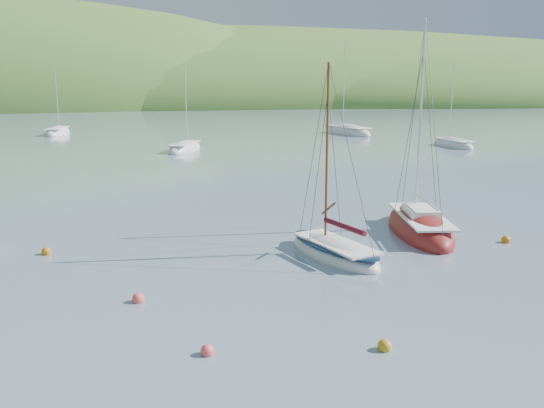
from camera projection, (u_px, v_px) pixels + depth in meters
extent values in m
plane|color=slate|center=(281.00, 312.00, 20.96)|extent=(700.00, 700.00, 0.00)
ellipsoid|color=#43752C|center=(179.00, 100.00, 184.69)|extent=(440.00, 110.00, 44.00)
ellipsoid|color=#43752C|center=(469.00, 99.00, 189.97)|extent=(240.00, 100.00, 34.00)
ellipsoid|color=white|center=(334.00, 254.00, 27.38)|extent=(4.09, 6.38, 1.47)
cube|color=white|center=(336.00, 243.00, 27.16)|extent=(3.12, 4.95, 0.10)
cylinder|color=brown|center=(327.00, 154.00, 27.04)|extent=(0.12, 0.12, 7.99)
ellipsoid|color=#0A1D35|center=(334.00, 245.00, 27.29)|extent=(4.03, 6.31, 0.25)
cylinder|color=#5B111E|center=(344.00, 227.00, 26.46)|extent=(1.19, 2.79, 0.24)
ellipsoid|color=maroon|center=(420.00, 230.00, 31.35)|extent=(3.83, 8.26, 2.19)
cube|color=white|center=(421.00, 216.00, 31.03)|extent=(2.89, 6.43, 0.10)
cylinder|color=silver|center=(420.00, 118.00, 31.08)|extent=(0.12, 0.12, 9.94)
cube|color=white|center=(422.00, 212.00, 30.98)|extent=(1.79, 2.41, 0.42)
cylinder|color=silver|center=(427.00, 202.00, 30.06)|extent=(0.63, 3.79, 0.09)
ellipsoid|color=white|center=(185.00, 150.00, 64.39)|extent=(4.91, 7.44, 1.92)
cube|color=white|center=(184.00, 143.00, 64.11)|extent=(3.75, 5.77, 0.10)
cylinder|color=silver|center=(186.00, 103.00, 64.16)|extent=(0.12, 0.12, 8.43)
ellipsoid|color=white|center=(348.00, 133.00, 81.92)|extent=(6.08, 9.39, 2.41)
cube|color=white|center=(349.00, 127.00, 81.59)|extent=(4.64, 7.29, 0.10)
cylinder|color=silver|center=(344.00, 87.00, 81.51)|extent=(0.12, 0.12, 10.63)
ellipsoid|color=white|center=(58.00, 133.00, 81.63)|extent=(3.38, 7.62, 2.02)
cube|color=white|center=(57.00, 128.00, 81.33)|extent=(2.55, 5.93, 0.10)
cylinder|color=silver|center=(57.00, 95.00, 81.41)|extent=(0.12, 0.12, 8.86)
ellipsoid|color=white|center=(453.00, 145.00, 68.05)|extent=(3.25, 7.03, 1.85)
cube|color=white|center=(454.00, 140.00, 67.78)|extent=(2.45, 5.47, 0.10)
cylinder|color=silver|center=(452.00, 103.00, 67.82)|extent=(0.12, 0.12, 8.13)
sphere|color=#C58E1A|center=(385.00, 346.00, 18.09)|extent=(0.44, 0.44, 0.44)
sphere|color=#F4564F|center=(138.00, 299.00, 21.89)|extent=(0.45, 0.45, 0.45)
sphere|color=#C97211|center=(506.00, 240.00, 29.59)|extent=(0.45, 0.45, 0.45)
sphere|color=#C97211|center=(47.00, 252.00, 27.65)|extent=(0.45, 0.45, 0.45)
sphere|color=#F4564F|center=(207.00, 351.00, 17.79)|extent=(0.40, 0.40, 0.40)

